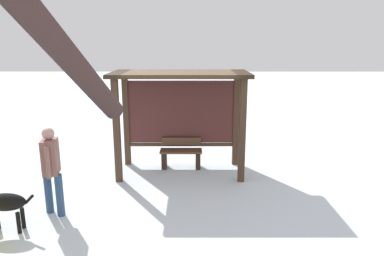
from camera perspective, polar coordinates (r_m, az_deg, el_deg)
ground_plane at (r=8.95m, az=-1.57°, el=-7.05°), size 60.00×60.00×0.00m
bus_shelter at (r=8.69m, az=-1.61°, el=4.76°), size 3.22×1.59×2.48m
bench_left_inside at (r=9.14m, az=-1.52°, el=-4.28°), size 1.07×0.40×0.76m
person_walking at (r=7.03m, az=-21.44°, el=-5.51°), size 0.42×0.59×1.68m
dog at (r=6.93m, az=-28.00°, el=-10.59°), size 1.02×0.30×0.71m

